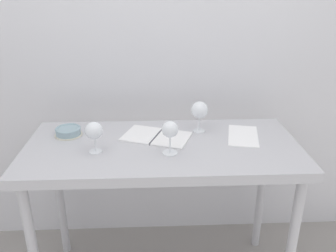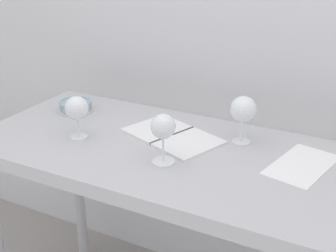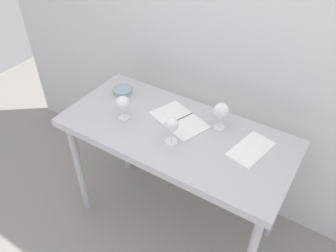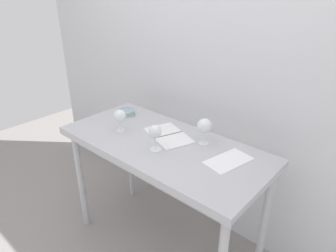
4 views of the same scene
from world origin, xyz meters
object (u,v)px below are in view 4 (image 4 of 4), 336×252
at_px(wine_glass_far_right, 204,126).
at_px(tasting_bowl, 126,112).
at_px(wine_glass_near_left, 120,116).
at_px(wine_glass_near_center, 155,132).
at_px(tasting_sheet_upper, 228,160).
at_px(open_notebook, 168,135).

bearing_deg(wine_glass_far_right, tasting_bowl, -178.00).
distance_m(wine_glass_near_left, tasting_bowl, 0.28).
distance_m(wine_glass_near_center, tasting_sheet_upper, 0.46).
bearing_deg(tasting_bowl, wine_glass_near_left, -49.78).
bearing_deg(tasting_sheet_upper, wine_glass_far_right, 173.83).
xyz_separation_m(wine_glass_near_center, open_notebook, (-0.06, 0.19, -0.12)).
relative_size(open_notebook, tasting_sheet_upper, 1.44).
distance_m(wine_glass_near_center, wine_glass_near_left, 0.36).
height_order(tasting_sheet_upper, tasting_bowl, tasting_bowl).
distance_m(wine_glass_far_right, tasting_bowl, 0.72).
bearing_deg(wine_glass_near_left, wine_glass_near_center, -4.70).
bearing_deg(wine_glass_far_right, wine_glass_near_center, -123.59).
relative_size(wine_glass_near_left, tasting_sheet_upper, 0.56).
relative_size(wine_glass_near_left, tasting_bowl, 1.06).
height_order(wine_glass_near_center, tasting_sheet_upper, wine_glass_near_center).
bearing_deg(wine_glass_near_left, tasting_bowl, 130.22).
bearing_deg(wine_glass_near_center, tasting_sheet_upper, 24.58).
xyz_separation_m(wine_glass_near_center, tasting_sheet_upper, (0.40, 0.19, -0.12)).
bearing_deg(tasting_sheet_upper, wine_glass_near_left, -156.25).
bearing_deg(tasting_bowl, open_notebook, -5.68).
xyz_separation_m(wine_glass_far_right, open_notebook, (-0.24, -0.07, -0.12)).
height_order(wine_glass_far_right, wine_glass_near_center, wine_glass_far_right).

